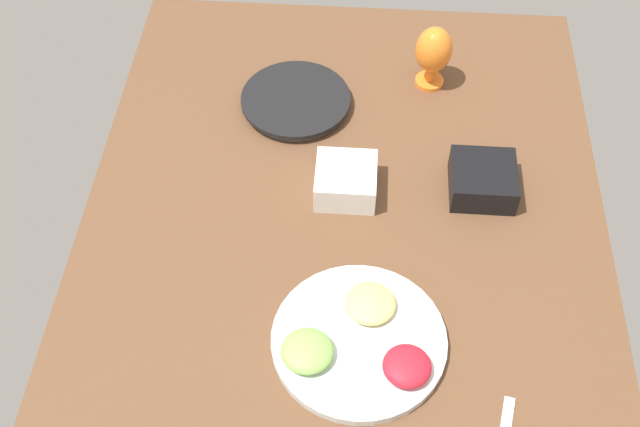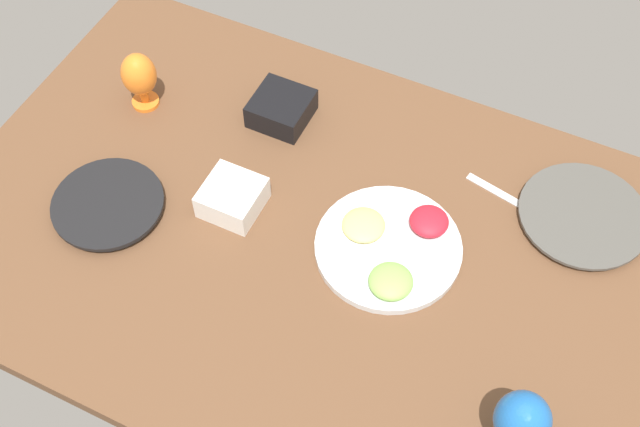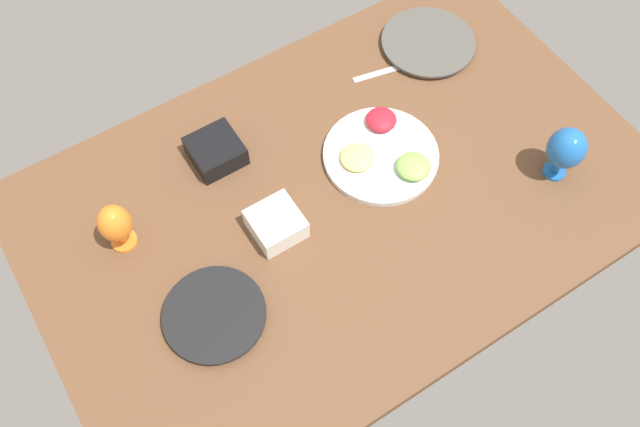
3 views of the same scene
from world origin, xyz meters
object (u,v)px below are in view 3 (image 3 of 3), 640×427
Objects in this scene: fruit_platter at (383,153)px; hurricane_glass_blue at (566,149)px; hurricane_glass_orange at (115,224)px; dinner_plate_left at (428,43)px; square_bowl_black at (216,150)px; dinner_plate_right at (215,315)px; square_bowl_white at (276,223)px.

hurricane_glass_blue is at bearing 141.32° from fruit_platter.
hurricane_glass_blue is at bearing 158.12° from hurricane_glass_orange.
square_bowl_black is (71.89, 1.87, 2.36)cm from dinner_plate_left.
dinner_plate_right is 45.51cm from square_bowl_black.
square_bowl_white is (70.87, -24.54, -7.07)cm from hurricane_glass_blue.
square_bowl_white is (-33.77, 17.48, -5.51)cm from hurricane_glass_orange.
hurricane_glass_blue is 1.11× the size of hurricane_glass_orange.
square_bowl_white is at bearing -19.10° from hurricane_glass_blue.
square_bowl_white is (35.30, 3.94, 1.99)cm from fruit_platter.
square_bowl_white is at bearing 94.65° from square_bowl_black.
hurricane_glass_orange is (9.67, -29.88, 7.74)cm from dinner_plate_right.
dinner_plate_right is 61.60cm from fruit_platter.
square_bowl_black is (-21.86, -39.86, 2.11)cm from dinner_plate_right.
square_bowl_black is (73.11, -52.00, -7.19)cm from hurricane_glass_blue.
hurricane_glass_blue is 1.38× the size of square_bowl_white.
fruit_platter is 2.04× the size of hurricane_glass_orange.
fruit_platter is 46.46cm from hurricane_glass_blue.
dinner_plate_left is at bearing -178.51° from square_bowl_black.
hurricane_glass_orange reaches higher than dinner_plate_right.
hurricane_glass_blue is 112.77cm from hurricane_glass_orange.
hurricane_glass_blue is at bearing 91.29° from dinner_plate_left.
dinner_plate_right is (93.75, 41.73, 0.26)cm from dinner_plate_left.
hurricane_glass_orange reaches higher than dinner_plate_left.
square_bowl_black is at bearing -85.35° from square_bowl_white.
dinner_plate_right is at bearing -7.28° from hurricane_glass_blue.
fruit_platter is (-59.39, -16.34, 0.24)cm from dinner_plate_right.
dinner_plate_left is 0.90× the size of fruit_platter.
dinner_plate_right is at bearing 107.94° from hurricane_glass_orange.
fruit_platter reaches higher than dinner_plate_right.
fruit_platter is 70.78cm from hurricane_glass_orange.
square_bowl_white reaches higher than dinner_plate_right.
hurricane_glass_orange is at bearing -11.09° from fruit_platter.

